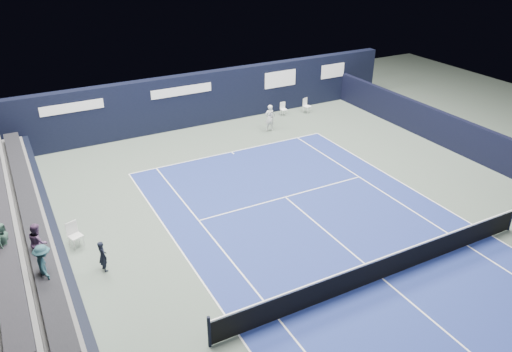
{
  "coord_description": "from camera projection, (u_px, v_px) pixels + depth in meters",
  "views": [
    {
      "loc": [
        -10.2,
        -9.88,
        10.88
      ],
      "look_at": [
        -1.37,
        6.59,
        1.3
      ],
      "focal_mm": 35.0,
      "sensor_mm": 36.0,
      "label": 1
    }
  ],
  "objects": [
    {
      "name": "enclosure_wall_right",
      "position": [
        464.0,
        138.0,
        25.71
      ],
      "size": [
        0.3,
        22.0,
        1.8
      ],
      "primitive_type": "cube",
      "color": "black",
      "rests_on": "ground"
    },
    {
      "name": "ground",
      "position": [
        346.0,
        249.0,
        18.57
      ],
      "size": [
        48.0,
        48.0,
        0.0
      ],
      "primitive_type": "plane",
      "color": "#4B5A50",
      "rests_on": "ground"
    },
    {
      "name": "tennis_net",
      "position": [
        384.0,
        267.0,
        16.77
      ],
      "size": [
        12.9,
        0.1,
        1.1
      ],
      "color": "black",
      "rests_on": "ground"
    },
    {
      "name": "side_barrier_left",
      "position": [
        59.0,
        251.0,
        17.42
      ],
      "size": [
        0.33,
        22.0,
        1.2
      ],
      "color": "black",
      "rests_on": "ground"
    },
    {
      "name": "back_sponsor_wall",
      "position": [
        197.0,
        99.0,
        29.24
      ],
      "size": [
        26.0,
        0.63,
        3.1
      ],
      "color": "black",
      "rests_on": "ground"
    },
    {
      "name": "folding_chair_back_a",
      "position": [
        283.0,
        106.0,
        31.15
      ],
      "size": [
        0.37,
        0.39,
        0.81
      ],
      "rotation": [
        0.0,
        0.0,
        -0.02
      ],
      "color": "white",
      "rests_on": "ground"
    },
    {
      "name": "tennis_player",
      "position": [
        270.0,
        118.0,
        28.69
      ],
      "size": [
        0.59,
        0.81,
        1.56
      ],
      "color": "silver",
      "rests_on": "ground"
    },
    {
      "name": "line_judge_chair",
      "position": [
        74.0,
        233.0,
        18.47
      ],
      "size": [
        0.57,
        0.56,
        1.01
      ],
      "rotation": [
        0.0,
        0.0,
        0.34
      ],
      "color": "silver",
      "rests_on": "ground"
    },
    {
      "name": "folding_chair_back_b",
      "position": [
        306.0,
        104.0,
        31.51
      ],
      "size": [
        0.52,
        0.51,
        0.94
      ],
      "rotation": [
        0.0,
        0.0,
        0.33
      ],
      "color": "white",
      "rests_on": "ground"
    },
    {
      "name": "line_judge",
      "position": [
        103.0,
        256.0,
        17.17
      ],
      "size": [
        0.38,
        0.49,
        1.18
      ],
      "primitive_type": "imported",
      "rotation": [
        0.0,
        0.0,
        1.81
      ],
      "color": "black",
      "rests_on": "ground"
    },
    {
      "name": "court_markings",
      "position": [
        382.0,
        279.0,
        17.0
      ],
      "size": [
        11.03,
        23.83,
        0.0
      ],
      "color": "white",
      "rests_on": "court_surface"
    },
    {
      "name": "court_surface",
      "position": [
        382.0,
        279.0,
        17.0
      ],
      "size": [
        10.97,
        23.77,
        0.01
      ],
      "primitive_type": "cube",
      "color": "navy",
      "rests_on": "ground"
    }
  ]
}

